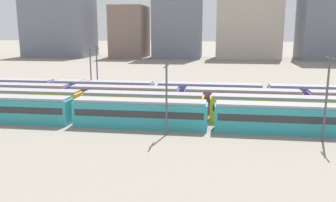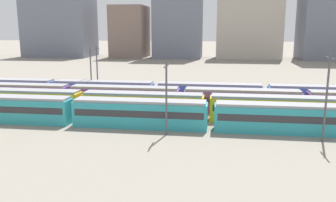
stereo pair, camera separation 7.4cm
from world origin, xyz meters
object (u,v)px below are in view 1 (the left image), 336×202
(catenary_pole_2, at_px, (167,94))
(train_track_0, at_px, (140,113))
(catenary_pole_0, at_px, (327,93))
(catenary_pole_1, at_px, (97,69))
(train_track_2, at_px, (182,99))
(train_track_3, at_px, (155,92))
(catenary_pole_3, at_px, (91,70))

(catenary_pole_2, bearing_deg, train_track_0, 142.56)
(catenary_pole_0, bearing_deg, train_track_0, 172.47)
(catenary_pole_1, bearing_deg, catenary_pole_2, -52.82)
(train_track_0, relative_size, train_track_2, 0.75)
(train_track_0, bearing_deg, train_track_2, 66.37)
(train_track_0, distance_m, catenary_pole_2, 6.03)
(train_track_2, distance_m, train_track_3, 7.38)
(train_track_3, distance_m, catenary_pole_3, 13.64)
(train_track_0, xyz_separation_m, catenary_pole_1, (-12.27, 18.41, 3.60))
(train_track_0, distance_m, train_track_3, 15.61)
(train_track_3, relative_size, catenary_pole_3, 7.95)
(train_track_2, xyz_separation_m, catenary_pole_3, (-18.12, 8.16, 3.33))
(train_track_3, xyz_separation_m, catenary_pole_0, (23.34, -18.60, 3.84))
(train_track_3, height_order, catenary_pole_0, catenary_pole_0)
(catenary_pole_0, xyz_separation_m, catenary_pole_3, (-36.23, 21.56, -0.51))
(train_track_2, bearing_deg, catenary_pole_0, -36.50)
(catenary_pole_3, bearing_deg, train_track_2, -24.26)
(catenary_pole_0, height_order, catenary_pole_1, catenary_pole_0)
(train_track_2, height_order, catenary_pole_0, catenary_pole_0)
(catenary_pole_2, xyz_separation_m, catenary_pole_3, (-17.61, 21.66, 0.09))
(train_track_3, height_order, catenary_pole_2, catenary_pole_2)
(catenary_pole_0, xyz_separation_m, catenary_pole_1, (-34.93, 21.41, -0.24))
(train_track_3, height_order, catenary_pole_3, catenary_pole_3)
(train_track_3, relative_size, catenary_pole_1, 7.53)
(train_track_3, bearing_deg, train_track_2, -44.83)
(catenary_pole_1, distance_m, catenary_pole_3, 1.33)
(train_track_3, distance_m, catenary_pole_1, 12.46)
(train_track_2, bearing_deg, catenary_pole_2, -92.18)
(catenary_pole_1, height_order, catenary_pole_2, catenary_pole_1)
(train_track_3, distance_m, catenary_pole_2, 19.55)
(train_track_3, bearing_deg, train_track_0, -87.51)
(train_track_0, bearing_deg, catenary_pole_1, 123.69)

